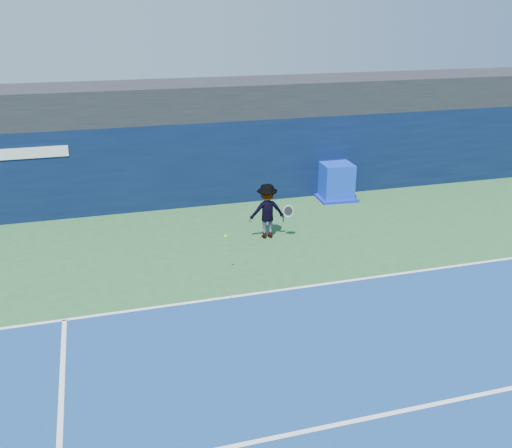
{
  "coord_description": "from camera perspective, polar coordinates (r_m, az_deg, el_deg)",
  "views": [
    {
      "loc": [
        -4.0,
        -9.2,
        6.71
      ],
      "look_at": [
        0.23,
        5.2,
        1.0
      ],
      "focal_mm": 40.0,
      "sensor_mm": 36.0,
      "label": 1
    }
  ],
  "objects": [
    {
      "name": "baseline",
      "position": [
        14.48,
        1.6,
        -6.74
      ],
      "size": [
        24.0,
        0.1,
        0.01
      ],
      "primitive_type": "cube",
      "color": "white",
      "rests_on": "ground"
    },
    {
      "name": "tennis_ball",
      "position": [
        14.95,
        -3.06,
        -1.21
      ],
      "size": [
        0.07,
        0.07,
        0.07
      ],
      "color": "#CFF61B",
      "rests_on": "ground"
    },
    {
      "name": "equipment_cart",
      "position": [
        21.5,
        8.0,
        4.14
      ],
      "size": [
        1.48,
        1.48,
        1.34
      ],
      "color": "#0D31C1",
      "rests_on": "ground"
    },
    {
      "name": "back_wall_assembly",
      "position": [
        20.77,
        -4.76,
        6.23
      ],
      "size": [
        36.0,
        1.03,
        3.0
      ],
      "color": "#091533",
      "rests_on": "ground"
    },
    {
      "name": "ground",
      "position": [
        12.07,
        6.09,
        -13.08
      ],
      "size": [
        80.0,
        80.0,
        0.0
      ],
      "primitive_type": "plane",
      "color": "#2A5E2F",
      "rests_on": "ground"
    },
    {
      "name": "tennis_player",
      "position": [
        17.51,
        1.11,
        1.31
      ],
      "size": [
        1.32,
        0.74,
        1.72
      ],
      "color": "silver",
      "rests_on": "ground"
    },
    {
      "name": "service_line",
      "position": [
        10.62,
        10.36,
        -18.71
      ],
      "size": [
        24.0,
        0.1,
        0.01
      ],
      "primitive_type": "cube",
      "color": "white",
      "rests_on": "ground"
    },
    {
      "name": "stadium_band",
      "position": [
        21.31,
        -5.49,
        12.35
      ],
      "size": [
        36.0,
        3.0,
        1.2
      ],
      "primitive_type": "cube",
      "color": "black",
      "rests_on": "back_wall_assembly"
    }
  ]
}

